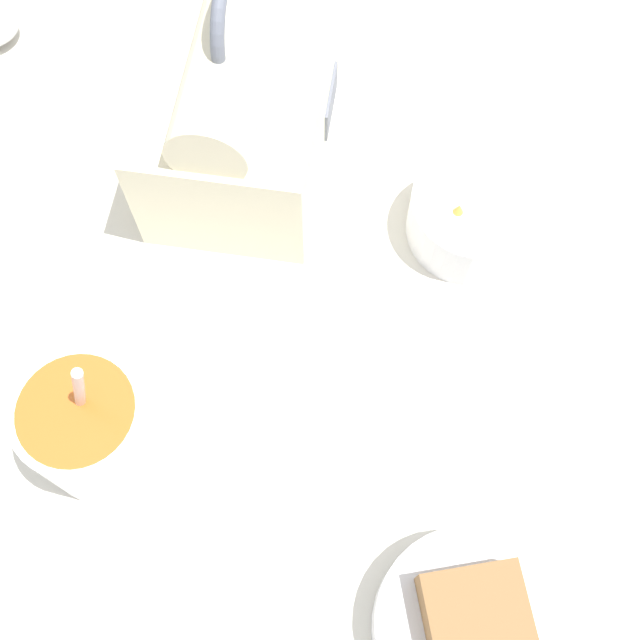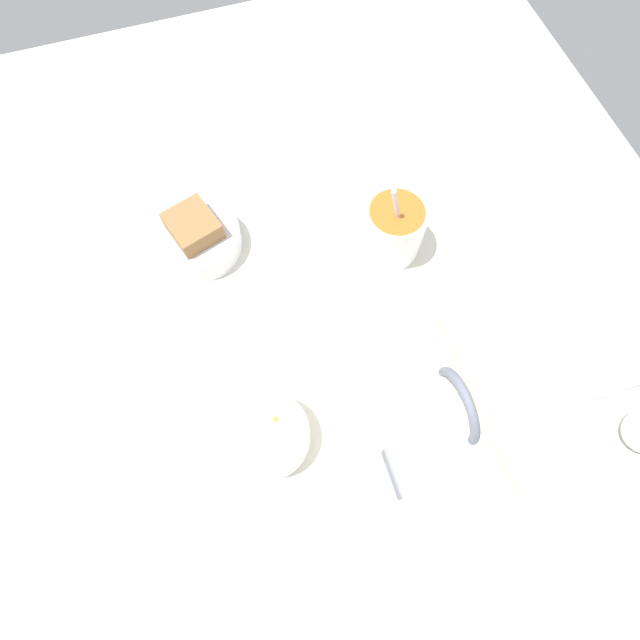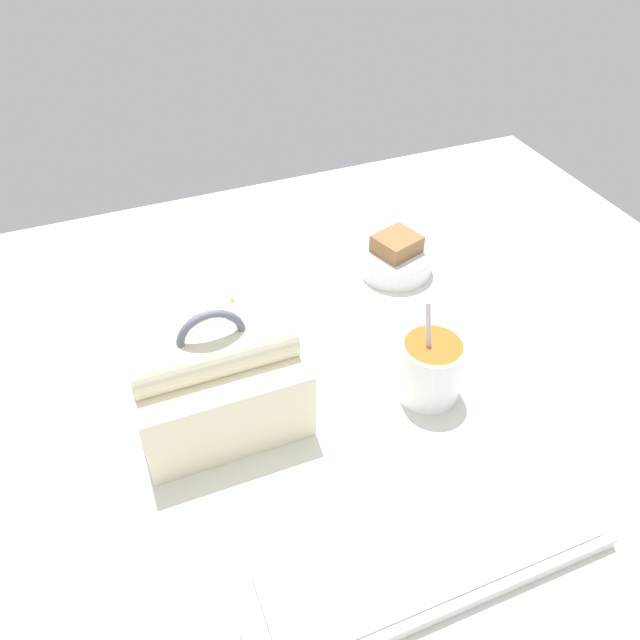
{
  "view_description": "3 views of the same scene",
  "coord_description": "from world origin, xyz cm",
  "px_view_note": "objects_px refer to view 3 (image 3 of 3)",
  "views": [
    {
      "loc": [
        -22.66,
        -7.91,
        60.33
      ],
      "look_at": [
        -0.11,
        -4.5,
        7.0
      ],
      "focal_mm": 45.0,
      "sensor_mm": 36.0,
      "label": 1
    },
    {
      "loc": [
        23.78,
        -12.25,
        67.36
      ],
      "look_at": [
        -0.11,
        -4.5,
        7.0
      ],
      "focal_mm": 28.0,
      "sensor_mm": 36.0,
      "label": 2
    },
    {
      "loc": [
        25.39,
        59.05,
        66.86
      ],
      "look_at": [
        -0.11,
        -4.5,
        7.0
      ],
      "focal_mm": 35.0,
      "sensor_mm": 36.0,
      "label": 3
    }
  ],
  "objects_px": {
    "keyboard": "(438,558)",
    "soup_cup": "(430,368)",
    "computer_mouse": "(209,634)",
    "lunch_bag": "(219,386)",
    "bento_bowl_snacks": "(223,309)",
    "bento_bowl_sandwich": "(395,258)"
  },
  "relations": [
    {
      "from": "lunch_bag",
      "to": "bento_bowl_snacks",
      "type": "bearing_deg",
      "value": -105.48
    },
    {
      "from": "keyboard",
      "to": "computer_mouse",
      "type": "height_order",
      "value": "computer_mouse"
    },
    {
      "from": "bento_bowl_sandwich",
      "to": "computer_mouse",
      "type": "height_order",
      "value": "bento_bowl_sandwich"
    },
    {
      "from": "bento_bowl_sandwich",
      "to": "bento_bowl_snacks",
      "type": "relative_size",
      "value": 1.22
    },
    {
      "from": "bento_bowl_sandwich",
      "to": "keyboard",
      "type": "bearing_deg",
      "value": 67.94
    },
    {
      "from": "keyboard",
      "to": "soup_cup",
      "type": "distance_m",
      "value": 0.26
    },
    {
      "from": "computer_mouse",
      "to": "lunch_bag",
      "type": "bearing_deg",
      "value": -107.92
    },
    {
      "from": "lunch_bag",
      "to": "soup_cup",
      "type": "distance_m",
      "value": 0.28
    },
    {
      "from": "lunch_bag",
      "to": "computer_mouse",
      "type": "bearing_deg",
      "value": 72.08
    },
    {
      "from": "bento_bowl_sandwich",
      "to": "bento_bowl_snacks",
      "type": "height_order",
      "value": "bento_bowl_sandwich"
    },
    {
      "from": "keyboard",
      "to": "lunch_bag",
      "type": "xyz_separation_m",
      "value": [
        0.16,
        -0.28,
        0.06
      ]
    },
    {
      "from": "bento_bowl_snacks",
      "to": "computer_mouse",
      "type": "distance_m",
      "value": 0.48
    },
    {
      "from": "lunch_bag",
      "to": "bento_bowl_snacks",
      "type": "relative_size",
      "value": 2.04
    },
    {
      "from": "soup_cup",
      "to": "bento_bowl_sandwich",
      "type": "height_order",
      "value": "soup_cup"
    },
    {
      "from": "soup_cup",
      "to": "bento_bowl_sandwich",
      "type": "xyz_separation_m",
      "value": [
        -0.09,
        -0.27,
        -0.02
      ]
    },
    {
      "from": "bento_bowl_snacks",
      "to": "soup_cup",
      "type": "bearing_deg",
      "value": 131.72
    },
    {
      "from": "keyboard",
      "to": "lunch_bag",
      "type": "relative_size",
      "value": 1.83
    },
    {
      "from": "lunch_bag",
      "to": "soup_cup",
      "type": "relative_size",
      "value": 1.4
    },
    {
      "from": "keyboard",
      "to": "soup_cup",
      "type": "height_order",
      "value": "soup_cup"
    },
    {
      "from": "bento_bowl_snacks",
      "to": "computer_mouse",
      "type": "height_order",
      "value": "bento_bowl_snacks"
    },
    {
      "from": "keyboard",
      "to": "computer_mouse",
      "type": "relative_size",
      "value": 4.74
    },
    {
      "from": "keyboard",
      "to": "computer_mouse",
      "type": "distance_m",
      "value": 0.25
    }
  ]
}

